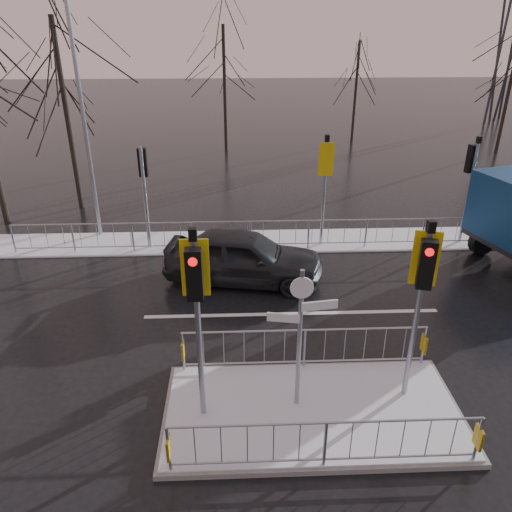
{
  "coord_description": "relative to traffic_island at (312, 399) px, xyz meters",
  "views": [
    {
      "loc": [
        -1.47,
        -7.67,
        7.33
      ],
      "look_at": [
        -0.99,
        3.74,
        1.8
      ],
      "focal_mm": 35.0,
      "sensor_mm": 36.0,
      "label": 1
    }
  ],
  "objects": [
    {
      "name": "ground",
      "position": [
        0.01,
        -0.01,
        -0.39
      ],
      "size": [
        120.0,
        120.0,
        0.0
      ],
      "primitive_type": "plane",
      "color": "black",
      "rests_on": "ground"
    },
    {
      "name": "snow_verge",
      "position": [
        0.01,
        8.59,
        -0.37
      ],
      "size": [
        30.0,
        2.0,
        0.04
      ],
      "primitive_type": "cube",
      "color": "silver",
      "rests_on": "ground"
    },
    {
      "name": "lane_markings",
      "position": [
        0.01,
        -0.34,
        -0.39
      ],
      "size": [
        8.0,
        11.38,
        0.01
      ],
      "color": "silver",
      "rests_on": "ground"
    },
    {
      "name": "traffic_island",
      "position": [
        0.0,
        0.0,
        0.0
      ],
      "size": [
        6.0,
        3.04,
        4.15
      ],
      "color": "#60615C",
      "rests_on": "ground"
    },
    {
      "name": "far_kerb_fixtures",
      "position": [
        0.31,
        8.08,
        0.63
      ],
      "size": [
        18.0,
        0.65,
        3.83
      ],
      "color": "#90979E",
      "rests_on": "ground"
    },
    {
      "name": "car_far_lane",
      "position": [
        -1.26,
        5.75,
        0.41
      ],
      "size": [
        4.98,
        2.73,
        1.61
      ],
      "primitive_type": "imported",
      "rotation": [
        0.0,
        0.0,
        1.39
      ],
      "color": "black",
      "rests_on": "ground"
    },
    {
      "name": "tree_near_b",
      "position": [
        -7.99,
        12.49,
        4.76
      ],
      "size": [
        4.0,
        4.0,
        7.55
      ],
      "color": "black",
      "rests_on": "ground"
    },
    {
      "name": "tree_far_a",
      "position": [
        -1.99,
        21.99,
        4.43
      ],
      "size": [
        3.75,
        3.75,
        7.08
      ],
      "color": "black",
      "rests_on": "ground"
    },
    {
      "name": "tree_far_b",
      "position": [
        6.01,
        23.99,
        3.79
      ],
      "size": [
        3.25,
        3.25,
        6.14
      ],
      "color": "black",
      "rests_on": "ground"
    },
    {
      "name": "street_lamp_left",
      "position": [
        -6.42,
        9.49,
        4.1
      ],
      "size": [
        1.25,
        0.18,
        8.2
      ],
      "color": "#90979E",
      "rests_on": "ground"
    }
  ]
}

